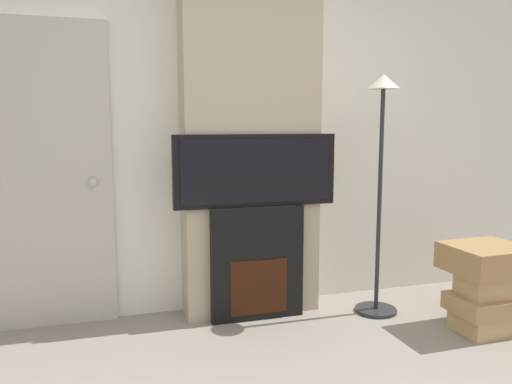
{
  "coord_description": "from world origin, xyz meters",
  "views": [
    {
      "loc": [
        -0.98,
        -1.55,
        1.37
      ],
      "look_at": [
        0.0,
        1.72,
        0.9
      ],
      "focal_mm": 35.0,
      "sensor_mm": 36.0,
      "label": 1
    }
  ],
  "objects_px": {
    "fireplace": "(256,263)",
    "floor_lamp": "(381,163)",
    "television": "(256,171)",
    "box_stack": "(486,283)"
  },
  "relations": [
    {
      "from": "fireplace",
      "to": "box_stack",
      "type": "distance_m",
      "value": 1.54
    },
    {
      "from": "floor_lamp",
      "to": "box_stack",
      "type": "distance_m",
      "value": 1.06
    },
    {
      "from": "television",
      "to": "floor_lamp",
      "type": "height_order",
      "value": "floor_lamp"
    },
    {
      "from": "fireplace",
      "to": "floor_lamp",
      "type": "relative_size",
      "value": 0.47
    },
    {
      "from": "fireplace",
      "to": "television",
      "type": "distance_m",
      "value": 0.65
    },
    {
      "from": "floor_lamp",
      "to": "box_stack",
      "type": "relative_size",
      "value": 2.99
    },
    {
      "from": "floor_lamp",
      "to": "fireplace",
      "type": "bearing_deg",
      "value": 169.63
    },
    {
      "from": "fireplace",
      "to": "floor_lamp",
      "type": "bearing_deg",
      "value": -10.37
    },
    {
      "from": "television",
      "to": "floor_lamp",
      "type": "bearing_deg",
      "value": -10.24
    },
    {
      "from": "television",
      "to": "box_stack",
      "type": "distance_m",
      "value": 1.7
    }
  ]
}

